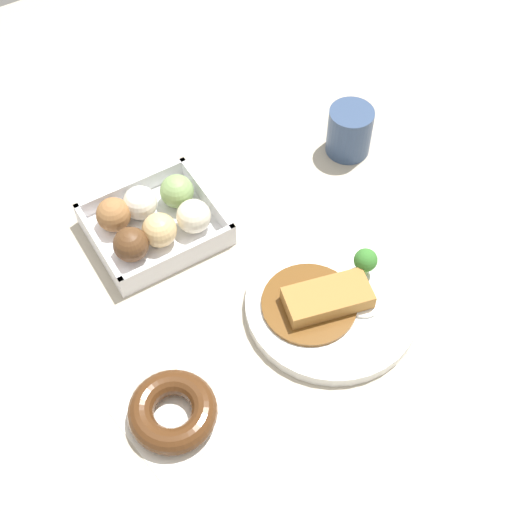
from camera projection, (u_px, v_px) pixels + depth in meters
ground_plane at (258, 264)px, 1.12m from camera, size 1.60×1.60×0.00m
curry_plate at (331, 303)px, 1.06m from camera, size 0.25×0.25×0.07m
donut_box at (154, 221)px, 1.13m from camera, size 0.19×0.16×0.06m
chocolate_ring_donut at (173, 412)px, 0.96m from camera, size 0.14×0.14×0.04m
coffee_mug at (349, 131)px, 1.22m from camera, size 0.07×0.07×0.08m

